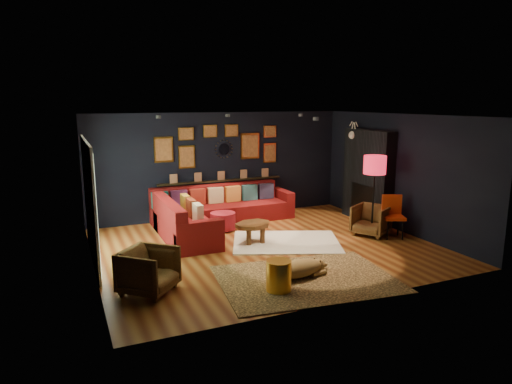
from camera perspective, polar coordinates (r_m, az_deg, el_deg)
name	(u,v)px	position (r m, az deg, el deg)	size (l,w,h in m)	color
floor	(266,247)	(9.20, 1.25, -6.89)	(6.50, 6.50, 0.00)	#996229
room_walls	(266,168)	(8.83, 1.29, 2.99)	(6.50, 6.50, 6.50)	black
sectional	(209,214)	(10.52, -5.93, -2.77)	(3.41, 2.69, 0.86)	maroon
ledge	(221,181)	(11.39, -4.37, 1.43)	(3.20, 0.12, 0.04)	black
gallery_wall	(220,145)	(11.30, -4.57, 5.89)	(3.15, 0.04, 1.02)	gold
sunburst_mirror	(224,149)	(11.36, -4.02, 5.37)	(0.47, 0.16, 0.47)	silver
fireplace	(367,179)	(11.27, 13.75, 1.55)	(0.31, 1.60, 2.20)	black
deer_head	(358,135)	(11.57, 12.67, 6.99)	(0.50, 0.28, 0.45)	white
sliding_door	(90,201)	(8.72, -20.04, -1.10)	(0.06, 2.80, 2.20)	white
ceiling_spots	(250,116)	(9.47, -0.73, 9.43)	(3.30, 2.50, 0.06)	black
shag_rug	(286,242)	(9.48, 3.78, -6.26)	(2.15, 1.56, 0.03)	beige
leopard_rug	(306,279)	(7.65, 6.33, -10.75)	(2.83, 2.02, 0.02)	tan
coffee_table	(253,227)	(9.33, -0.40, -4.35)	(0.95, 0.83, 0.40)	#5B3815
pouf	(223,221)	(10.33, -4.15, -3.60)	(0.57, 0.57, 0.37)	maroon
armchair_left	(149,268)	(7.19, -13.29, -9.29)	(0.74, 0.69, 0.76)	#A77235
armchair_right	(371,219)	(10.22, 14.19, -3.26)	(0.70, 0.66, 0.72)	#A77235
gold_stool	(279,276)	(7.10, 2.86, -10.44)	(0.39, 0.39, 0.49)	gold
orange_chair	(393,213)	(10.16, 16.72, -2.48)	(0.56, 0.56, 0.90)	black
floor_lamp	(375,168)	(10.06, 14.62, 2.90)	(0.48, 0.48, 1.73)	black
dog	(298,266)	(7.63, 5.31, -9.14)	(1.26, 0.62, 0.40)	#AC8349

